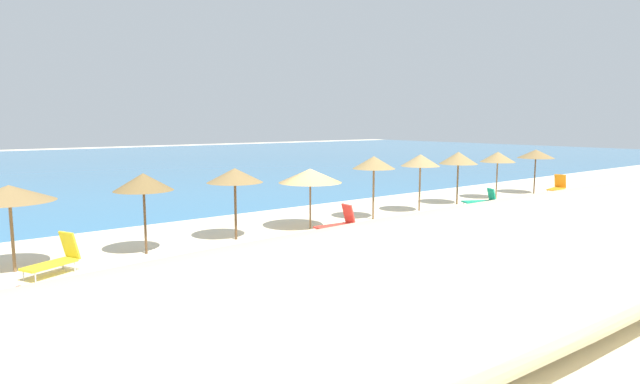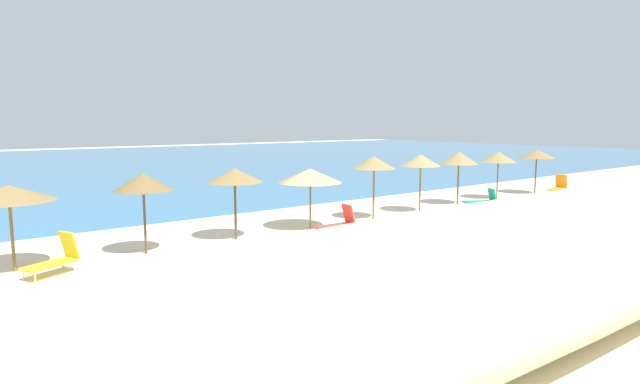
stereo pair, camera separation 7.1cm
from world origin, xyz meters
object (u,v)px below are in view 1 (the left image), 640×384
beach_umbrella_2 (9,194)px  beach_umbrella_6 (374,163)px  beach_umbrella_3 (143,182)px  beach_umbrella_9 (498,157)px  beach_umbrella_7 (420,160)px  beach_umbrella_8 (458,158)px  lounge_chair_2 (557,187)px  beach_umbrella_10 (536,154)px  cooler_box (421,215)px  lounge_chair_1 (56,258)px  lounge_chair_4 (482,200)px  beach_umbrella_4 (235,176)px  beach_ball (19,292)px  lounge_chair_3 (338,223)px  beach_umbrella_5 (310,176)px

beach_umbrella_2 → beach_umbrella_6: bearing=-1.6°
beach_umbrella_3 → beach_umbrella_6: beach_umbrella_6 is taller
beach_umbrella_9 → beach_umbrella_3: bearing=-179.6°
beach_umbrella_3 → beach_umbrella_7: 13.56m
beach_umbrella_2 → beach_umbrella_8: (20.93, -0.03, 0.15)m
beach_umbrella_2 → lounge_chair_2: beach_umbrella_2 is taller
beach_umbrella_10 → beach_umbrella_3: bearing=180.0°
beach_umbrella_10 → cooler_box: (-11.92, -1.30, -2.31)m
beach_umbrella_2 → cooler_box: size_ratio=6.25×
lounge_chair_1 → cooler_box: (15.32, -0.53, -0.33)m
beach_umbrella_6 → beach_umbrella_10: 13.84m
beach_umbrella_6 → beach_umbrella_8: size_ratio=1.02×
beach_umbrella_9 → cooler_box: bearing=-169.8°
beach_umbrella_6 → lounge_chair_4: bearing=-8.6°
beach_umbrella_3 → beach_umbrella_4: size_ratio=1.01×
beach_ball → beach_umbrella_4: bearing=18.3°
beach_umbrella_2 → beach_umbrella_4: bearing=-1.8°
beach_umbrella_6 → beach_umbrella_4: bearing=178.6°
lounge_chair_4 → cooler_box: 4.90m
beach_umbrella_2 → lounge_chair_1: bearing=-49.2°
beach_umbrella_9 → beach_umbrella_4: bearing=-179.7°
beach_ball → cooler_box: beach_ball is taller
beach_umbrella_3 → beach_umbrella_4: bearing=1.2°
beach_umbrella_6 → lounge_chair_3: size_ratio=1.71×
beach_umbrella_4 → beach_umbrella_10: 20.84m
beach_umbrella_4 → beach_umbrella_7: beach_umbrella_7 is taller
beach_umbrella_9 → lounge_chair_2: beach_umbrella_9 is taller
beach_umbrella_2 → beach_umbrella_7: beach_umbrella_7 is taller
beach_umbrella_3 → beach_umbrella_8: bearing=0.9°
beach_umbrella_8 → lounge_chair_2: beach_umbrella_8 is taller
beach_umbrella_7 → beach_umbrella_8: 3.53m
beach_umbrella_6 → lounge_chair_4: beach_umbrella_6 is taller
beach_umbrella_8 → beach_umbrella_9: (3.46, -0.11, -0.08)m
beach_umbrella_7 → beach_umbrella_10: size_ratio=1.05×
beach_umbrella_3 → beach_umbrella_10: size_ratio=1.00×
beach_umbrella_8 → beach_umbrella_9: 3.46m
beach_umbrella_10 → beach_umbrella_2: bearing=179.4°
beach_umbrella_4 → lounge_chair_2: bearing=-3.1°
beach_umbrella_7 → lounge_chair_3: 6.95m
beach_umbrella_5 → beach_umbrella_3: bearing=179.7°
beach_umbrella_3 → lounge_chair_3: (7.10, -1.64, -1.96)m
beach_umbrella_9 → beach_ball: 24.93m
beach_umbrella_9 → lounge_chair_3: (-13.43, -1.80, -1.94)m
beach_umbrella_6 → beach_ball: (-14.63, -2.34, -2.43)m
beach_umbrella_8 → beach_umbrella_2: bearing=179.9°
lounge_chair_3 → lounge_chair_4: bearing=-83.2°
beach_umbrella_2 → beach_ball: size_ratio=8.25×
beach_umbrella_6 → lounge_chair_3: (-3.37, -1.53, -2.11)m
beach_umbrella_5 → lounge_chair_4: size_ratio=1.49×
beach_umbrella_9 → beach_umbrella_2: bearing=179.7°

